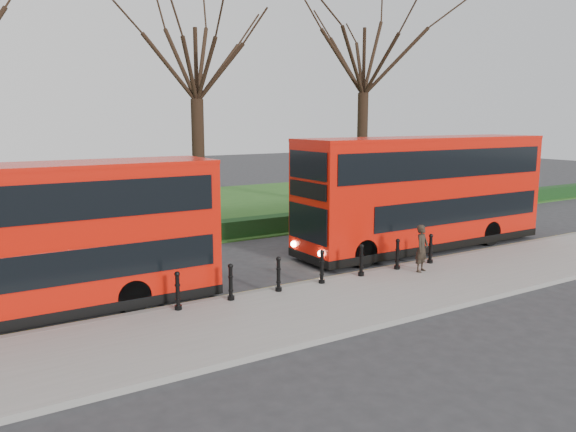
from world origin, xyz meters
TOP-DOWN VIEW (x-y plane):
  - ground at (0.00, 0.00)m, footprint 120.00×120.00m
  - pavement at (0.00, -3.00)m, footprint 60.00×4.00m
  - kerb at (0.00, -1.00)m, footprint 60.00×0.25m
  - grass_verge at (0.00, 15.00)m, footprint 60.00×18.00m
  - hedge at (0.00, 6.80)m, footprint 60.00×0.90m
  - yellow_line_outer at (0.00, -0.70)m, footprint 60.00×0.10m
  - yellow_line_inner at (0.00, -0.50)m, footprint 60.00×0.10m
  - tree_mid at (2.00, 10.00)m, footprint 7.11×7.11m
  - tree_right at (12.00, 10.00)m, footprint 7.72×7.72m
  - bollard_row at (1.23, -1.35)m, footprint 9.52×0.15m
  - bus_lead at (-6.87, 0.49)m, footprint 10.14×2.33m
  - bus_rear at (7.85, 0.98)m, footprint 11.24×2.58m
  - pedestrian at (4.83, -1.99)m, footprint 0.67×0.55m

SIDE VIEW (x-z plane):
  - ground at x=0.00m, z-range 0.00..0.00m
  - yellow_line_outer at x=0.00m, z-range 0.00..0.01m
  - yellow_line_inner at x=0.00m, z-range 0.00..0.01m
  - grass_verge at x=0.00m, z-range 0.00..0.06m
  - pavement at x=0.00m, z-range 0.00..0.15m
  - kerb at x=0.00m, z-range -0.01..0.15m
  - hedge at x=0.00m, z-range 0.00..0.80m
  - bollard_row at x=1.23m, z-range 0.15..1.15m
  - pedestrian at x=4.83m, z-range 0.15..1.73m
  - bus_lead at x=-6.87m, z-range 0.02..4.05m
  - bus_rear at x=7.85m, z-range 0.02..4.49m
  - tree_mid at x=2.00m, z-range 2.52..13.63m
  - tree_right at x=12.00m, z-range 2.74..14.79m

